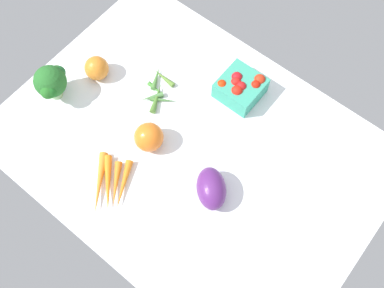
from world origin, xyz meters
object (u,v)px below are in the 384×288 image
(okra_pile, at_px, (158,90))
(carrot_bunch, at_px, (110,183))
(berry_basket, at_px, (241,88))
(heirloom_tomato_orange, at_px, (97,68))
(eggplant, at_px, (211,188))
(bell_pepper_orange, at_px, (149,137))
(broccoli_head, at_px, (51,82))

(okra_pile, height_order, carrot_bunch, carrot_bunch)
(berry_basket, bearing_deg, heirloom_tomato_orange, -150.07)
(heirloom_tomato_orange, distance_m, carrot_bunch, 0.36)
(carrot_bunch, distance_m, eggplant, 0.27)
(carrot_bunch, distance_m, bell_pepper_orange, 0.16)
(broccoli_head, distance_m, berry_basket, 0.54)
(okra_pile, relative_size, broccoli_head, 1.16)
(okra_pile, distance_m, heirloom_tomato_orange, 0.19)
(heirloom_tomato_orange, bearing_deg, okra_pile, 21.05)
(heirloom_tomato_orange, height_order, carrot_bunch, heirloom_tomato_orange)
(carrot_bunch, height_order, bell_pepper_orange, bell_pepper_orange)
(broccoli_head, bearing_deg, heirloom_tomato_orange, 70.20)
(okra_pile, distance_m, broccoli_head, 0.30)
(eggplant, distance_m, broccoli_head, 0.54)
(carrot_bunch, height_order, berry_basket, berry_basket)
(okra_pile, height_order, heirloom_tomato_orange, heirloom_tomato_orange)
(carrot_bunch, bearing_deg, eggplant, 33.87)
(berry_basket, bearing_deg, okra_pile, -143.16)
(berry_basket, bearing_deg, broccoli_head, -140.71)
(eggplant, bearing_deg, bell_pepper_orange, 41.18)
(bell_pepper_orange, bearing_deg, berry_basket, 70.66)
(okra_pile, bearing_deg, berry_basket, 36.84)
(okra_pile, relative_size, eggplant, 1.18)
(heirloom_tomato_orange, relative_size, bell_pepper_orange, 0.89)
(bell_pepper_orange, bearing_deg, broccoli_head, -170.51)
(berry_basket, bearing_deg, bell_pepper_orange, -109.34)
(heirloom_tomato_orange, bearing_deg, berry_basket, 29.93)
(okra_pile, bearing_deg, broccoli_head, -138.71)
(carrot_bunch, height_order, eggplant, eggplant)
(eggplant, bearing_deg, okra_pile, 17.84)
(okra_pile, bearing_deg, bell_pepper_orange, -56.84)
(carrot_bunch, bearing_deg, bell_pepper_orange, 89.24)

